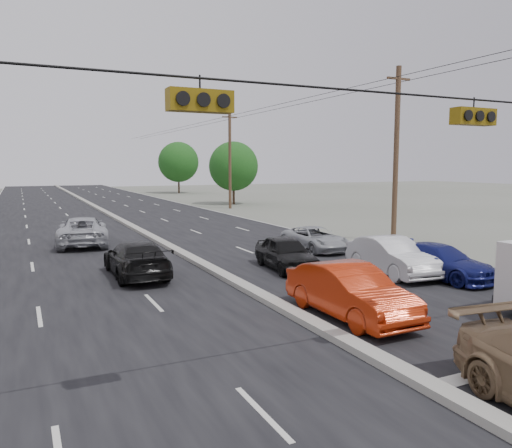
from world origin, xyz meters
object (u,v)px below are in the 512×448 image
object	(u,v)px
queue_car_b	(391,257)
oncoming_near	(136,259)
utility_pole_right_c	(230,159)
queue_car_c	(315,239)
utility_pole_right_b	(396,154)
queue_car_d	(439,262)
red_sedan	(350,292)
oncoming_far	(83,231)
queue_car_a	(286,253)
tree_right_far	(178,162)
tree_right_mid	(234,166)

from	to	relation	value
queue_car_b	oncoming_near	xyz separation A→B (m)	(-9.44, 4.07, -0.03)
utility_pole_right_c	queue_car_c	distance (m)	26.70
utility_pole_right_b	oncoming_near	xyz separation A→B (m)	(-15.56, -2.88, -4.38)
queue_car_b	queue_car_c	world-z (taller)	queue_car_b
utility_pole_right_c	queue_car_d	xyz separation A→B (m)	(-4.85, -33.30, -4.44)
red_sedan	oncoming_far	world-z (taller)	oncoming_far
queue_car_b	queue_car_d	bearing A→B (deg)	-41.06
queue_car_a	oncoming_near	xyz separation A→B (m)	(-6.06, 1.35, 0.02)
queue_car_a	utility_pole_right_c	bearing A→B (deg)	78.05
utility_pole_right_b	oncoming_near	world-z (taller)	utility_pole_right_b
oncoming_near	tree_right_far	bearing A→B (deg)	-107.76
tree_right_mid	tree_right_far	distance (m)	25.03
queue_car_a	queue_car_d	world-z (taller)	queue_car_a
queue_car_d	queue_car_a	bearing A→B (deg)	132.17
queue_car_d	oncoming_near	bearing A→B (deg)	146.53
tree_right_far	red_sedan	distance (m)	67.72
utility_pole_right_c	tree_right_mid	xyz separation A→B (m)	(2.50, 5.00, -0.77)
queue_car_a	queue_car_c	distance (m)	5.13
queue_car_c	utility_pole_right_b	bearing A→B (deg)	6.55
oncoming_near	utility_pole_right_c	bearing A→B (deg)	-118.70
tree_right_far	queue_car_b	distance (m)	62.84
tree_right_mid	red_sedan	distance (m)	43.34
tree_right_mid	queue_car_c	size ratio (longest dim) A/B	1.63
tree_right_mid	red_sedan	xyz separation A→B (m)	(-13.60, -41.00, -3.56)
utility_pole_right_b	queue_car_a	xyz separation A→B (m)	(-9.50, -4.23, -4.40)
oncoming_far	utility_pole_right_b	bearing A→B (deg)	165.70
queue_car_b	queue_car_c	distance (m)	6.29
tree_right_far	utility_pole_right_b	bearing A→B (deg)	-93.64
queue_car_b	oncoming_far	distance (m)	16.93
tree_right_far	queue_car_b	bearing A→B (deg)	-98.83
utility_pole_right_c	queue_car_a	distance (m)	31.05
utility_pole_right_c	red_sedan	size ratio (longest dim) A/B	2.12
queue_car_a	oncoming_far	bearing A→B (deg)	129.82
tree_right_mid	queue_car_d	world-z (taller)	tree_right_mid
queue_car_a	queue_car_d	size ratio (longest dim) A/B	0.91
tree_right_mid	queue_car_d	xyz separation A→B (m)	(-7.35, -38.30, -3.67)
utility_pole_right_c	queue_car_d	distance (m)	33.94
queue_car_c	queue_car_d	xyz separation A→B (m)	(0.95, -7.63, 0.05)
utility_pole_right_c	tree_right_far	distance (m)	30.20
tree_right_far	oncoming_far	distance (m)	52.78
utility_pole_right_b	queue_car_c	xyz separation A→B (m)	(-5.80, -0.67, -4.50)
utility_pole_right_c	tree_right_mid	bearing A→B (deg)	63.43
queue_car_b	oncoming_far	xyz separation A→B (m)	(-10.46, 13.32, 0.03)
queue_car_d	oncoming_far	xyz separation A→B (m)	(-11.73, 14.66, 0.12)
queue_car_a	oncoming_far	world-z (taller)	oncoming_far
queue_car_a	red_sedan	bearing A→B (deg)	-97.24
utility_pole_right_b	queue_car_c	distance (m)	7.37
tree_right_mid	queue_car_b	size ratio (longest dim) A/B	1.55
tree_right_far	queue_car_a	world-z (taller)	tree_right_far
tree_right_far	queue_car_a	distance (m)	60.79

